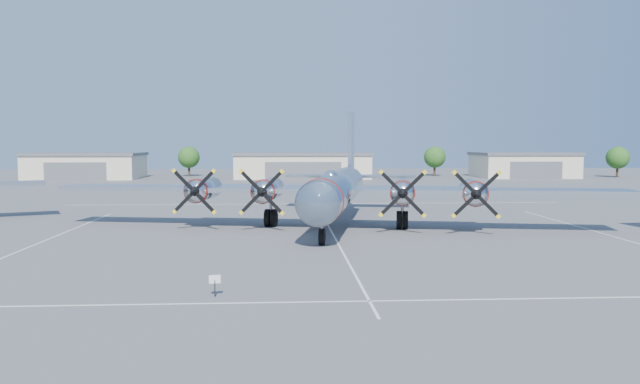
{
  "coord_description": "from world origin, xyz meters",
  "views": [
    {
      "loc": [
        -3.98,
        -50.36,
        7.35
      ],
      "look_at": [
        -0.87,
        2.49,
        3.2
      ],
      "focal_mm": 35.0,
      "sensor_mm": 36.0,
      "label": 1
    }
  ],
  "objects": [
    {
      "name": "hangar_west",
      "position": [
        -45.0,
        81.96,
        2.71
      ],
      "size": [
        22.6,
        14.6,
        5.4
      ],
      "color": "beige",
      "rests_on": "ground"
    },
    {
      "name": "tree_east",
      "position": [
        30.0,
        88.0,
        4.22
      ],
      "size": [
        4.8,
        4.8,
        6.64
      ],
      "color": "#382619",
      "rests_on": "ground"
    },
    {
      "name": "ground",
      "position": [
        0.0,
        0.0,
        0.0
      ],
      "size": [
        260.0,
        260.0,
        0.0
      ],
      "primitive_type": "plane",
      "color": "#4F4F52",
      "rests_on": "ground"
    },
    {
      "name": "main_bomber_b29",
      "position": [
        0.94,
        5.39,
        0.0
      ],
      "size": [
        54.3,
        42.04,
        10.81
      ],
      "primitive_type": null,
      "rotation": [
        0.0,
        0.0,
        -0.19
      ],
      "color": "silver",
      "rests_on": "ground"
    },
    {
      "name": "tree_far_east",
      "position": [
        68.0,
        80.0,
        4.22
      ],
      "size": [
        4.8,
        4.8,
        6.64
      ],
      "color": "#382619",
      "rests_on": "ground"
    },
    {
      "name": "info_placard",
      "position": [
        -7.29,
        -20.73,
        0.75
      ],
      "size": [
        0.55,
        0.14,
        1.06
      ],
      "rotation": [
        0.0,
        0.0,
        0.19
      ],
      "color": "black",
      "rests_on": "ground"
    },
    {
      "name": "hangar_east",
      "position": [
        48.0,
        81.96,
        2.71
      ],
      "size": [
        20.6,
        14.6,
        5.4
      ],
      "color": "beige",
      "rests_on": "ground"
    },
    {
      "name": "hangar_center",
      "position": [
        0.0,
        81.96,
        2.71
      ],
      "size": [
        28.6,
        14.6,
        5.4
      ],
      "color": "beige",
      "rests_on": "ground"
    },
    {
      "name": "parking_lines",
      "position": [
        0.0,
        -1.75,
        0.01
      ],
      "size": [
        60.0,
        50.08,
        0.01
      ],
      "color": "silver",
      "rests_on": "ground"
    },
    {
      "name": "tree_west",
      "position": [
        -25.0,
        90.0,
        4.22
      ],
      "size": [
        4.8,
        4.8,
        6.64
      ],
      "color": "#382619",
      "rests_on": "ground"
    }
  ]
}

